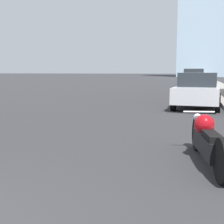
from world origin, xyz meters
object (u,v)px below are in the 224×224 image
at_px(parked_car_white, 193,80).
at_px(parked_car_blue, 195,76).
at_px(motorcycle, 207,140).
at_px(parked_car_yellow, 197,79).
at_px(parked_car_silver, 198,90).

xyz_separation_m(parked_car_white, parked_car_blue, (0.26, 20.80, -0.03)).
relative_size(motorcycle, parked_car_blue, 0.60).
bearing_deg(motorcycle, parked_car_yellow, 80.22).
relative_size(parked_car_white, parked_car_blue, 0.88).
relative_size(parked_car_silver, parked_car_yellow, 1.04).
relative_size(motorcycle, parked_car_yellow, 0.64).
xyz_separation_m(motorcycle, parked_car_blue, (-0.04, 41.29, 0.44)).
bearing_deg(parked_car_silver, parked_car_yellow, 94.28).
xyz_separation_m(parked_car_silver, parked_car_blue, (0.03, 32.66, 0.08)).
bearing_deg(parked_car_white, parked_car_silver, -89.70).
distance_m(parked_car_yellow, parked_car_blue, 10.59).
bearing_deg(parked_car_white, motorcycle, -89.97).
bearing_deg(motorcycle, parked_car_white, 81.14).
distance_m(parked_car_silver, parked_car_yellow, 22.06).
height_order(parked_car_yellow, parked_car_blue, parked_car_blue).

